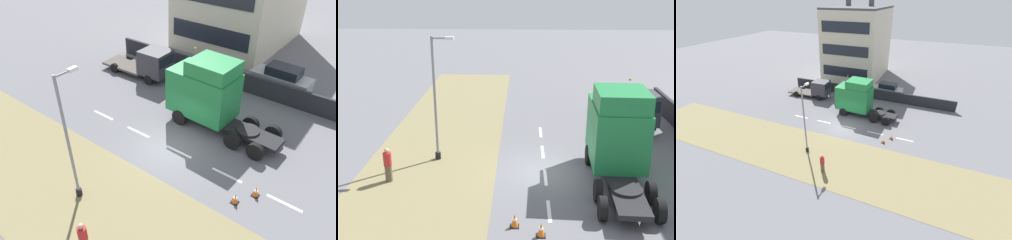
# 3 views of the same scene
# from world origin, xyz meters

# --- Properties ---
(ground_plane) EXTENTS (120.00, 120.00, 0.00)m
(ground_plane) POSITION_xyz_m (0.00, 0.00, 0.00)
(ground_plane) COLOR slate
(ground_plane) RESTS_ON ground
(grass_verge) EXTENTS (7.00, 44.00, 0.01)m
(grass_verge) POSITION_xyz_m (-6.00, 0.00, 0.01)
(grass_verge) COLOR olive
(grass_verge) RESTS_ON ground
(lane_markings) EXTENTS (0.16, 14.60, 0.00)m
(lane_markings) POSITION_xyz_m (0.00, -0.70, 0.00)
(lane_markings) COLOR white
(lane_markings) RESTS_ON ground
(boundary_wall) EXTENTS (0.25, 24.00, 1.45)m
(boundary_wall) POSITION_xyz_m (9.00, 0.00, 0.72)
(boundary_wall) COLOR #232328
(boundary_wall) RESTS_ON ground
(lorry_cab) EXTENTS (2.89, 7.66, 4.67)m
(lorry_cab) POSITION_xyz_m (3.47, -0.32, 2.28)
(lorry_cab) COLOR black
(lorry_cab) RESTS_ON ground
(flatbed_truck) EXTENTS (2.30, 6.27, 2.54)m
(flatbed_truck) POSITION_xyz_m (6.26, 6.69, 1.35)
(flatbed_truck) COLOR #333338
(flatbed_truck) RESTS_ON ground
(parked_car) EXTENTS (2.05, 4.52, 2.00)m
(parked_car) POSITION_xyz_m (10.75, -2.49, 0.98)
(parked_car) COLOR #9EA3A8
(parked_car) RESTS_ON ground
(lamp_post) EXTENTS (1.27, 0.30, 6.70)m
(lamp_post) POSITION_xyz_m (-5.69, 1.28, 3.12)
(lamp_post) COLOR black
(lamp_post) RESTS_ON ground
(pedestrian) EXTENTS (0.39, 0.39, 1.74)m
(pedestrian) POSITION_xyz_m (-7.67, -1.43, 0.86)
(pedestrian) COLOR brown
(pedestrian) RESTS_ON ground
(traffic_cone_lead) EXTENTS (0.36, 0.36, 0.58)m
(traffic_cone_lead) POSITION_xyz_m (-0.42, -5.75, 0.28)
(traffic_cone_lead) COLOR black
(traffic_cone_lead) RESTS_ON ground
(traffic_cone_trailing) EXTENTS (0.36, 0.36, 0.58)m
(traffic_cone_trailing) POSITION_xyz_m (-1.45, -5.14, 0.28)
(traffic_cone_trailing) COLOR black
(traffic_cone_trailing) RESTS_ON ground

